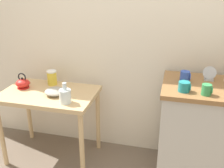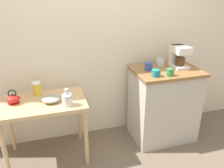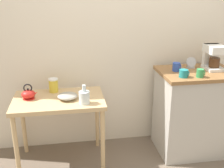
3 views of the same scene
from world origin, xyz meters
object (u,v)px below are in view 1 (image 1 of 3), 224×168
(mug_blue, at_px, (185,76))
(mug_dark_teal, at_px, (184,87))
(glass_carafe_vase, at_px, (65,96))
(mug_tall_green, at_px, (207,90))
(teakettle, at_px, (23,83))
(bowl_stoneware, at_px, (55,91))
(canister_enamel, at_px, (52,78))
(table_clock, at_px, (209,74))

(mug_blue, xyz_separation_m, mug_dark_teal, (-0.01, -0.21, -0.01))
(glass_carafe_vase, bearing_deg, mug_tall_green, -0.74)
(teakettle, bearing_deg, mug_dark_teal, -7.22)
(mug_tall_green, bearing_deg, mug_blue, 122.97)
(bowl_stoneware, relative_size, glass_carafe_vase, 1.05)
(teakettle, bearing_deg, bowl_stoneware, -10.95)
(canister_enamel, relative_size, mug_blue, 1.64)
(glass_carafe_vase, relative_size, canister_enamel, 1.26)
(canister_enamel, bearing_deg, glass_carafe_vase, -50.20)
(teakettle, bearing_deg, glass_carafe_vase, -20.77)
(bowl_stoneware, bearing_deg, mug_tall_green, -6.36)
(bowl_stoneware, distance_m, mug_tall_green, 1.31)
(mug_blue, distance_m, table_clock, 0.21)
(mug_tall_green, bearing_deg, glass_carafe_vase, 179.26)
(glass_carafe_vase, distance_m, mug_tall_green, 1.14)
(mug_blue, distance_m, mug_tall_green, 0.28)
(teakettle, height_order, glass_carafe_vase, glass_carafe_vase)
(glass_carafe_vase, bearing_deg, canister_enamel, 129.80)
(mug_blue, bearing_deg, mug_dark_teal, -91.84)
(mug_dark_teal, xyz_separation_m, table_clock, (0.20, 0.29, 0.02))
(bowl_stoneware, bearing_deg, glass_carafe_vase, -39.61)
(mug_tall_green, distance_m, table_clock, 0.32)
(glass_carafe_vase, height_order, mug_dark_teal, mug_dark_teal)
(teakettle, distance_m, canister_enamel, 0.28)
(bowl_stoneware, xyz_separation_m, canister_enamel, (-0.14, 0.23, 0.04))
(bowl_stoneware, distance_m, mug_blue, 1.16)
(canister_enamel, distance_m, mug_blue, 1.29)
(mug_dark_teal, distance_m, mug_tall_green, 0.16)
(teakettle, bearing_deg, table_clock, 3.24)
(mug_dark_teal, bearing_deg, bowl_stoneware, 174.04)
(teakettle, height_order, mug_tall_green, mug_tall_green)
(teakettle, xyz_separation_m, mug_tall_green, (1.66, -0.22, 0.20))
(mug_blue, relative_size, mug_dark_teal, 0.96)
(table_clock, bearing_deg, teakettle, -176.76)
(canister_enamel, bearing_deg, mug_dark_teal, -15.16)
(mug_tall_green, bearing_deg, mug_dark_teal, 170.81)
(teakettle, distance_m, mug_dark_teal, 1.53)
(bowl_stoneware, height_order, mug_dark_teal, mug_dark_teal)
(teakettle, relative_size, mug_blue, 1.83)
(mug_blue, xyz_separation_m, table_clock, (0.19, 0.08, 0.01))
(glass_carafe_vase, bearing_deg, mug_dark_teal, 0.65)
(bowl_stoneware, distance_m, glass_carafe_vase, 0.20)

